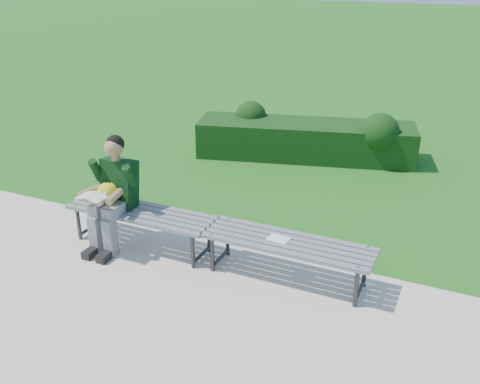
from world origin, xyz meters
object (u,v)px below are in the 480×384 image
at_px(bench_right, 287,246).
at_px(paper_sheet, 278,239).
at_px(seated_boy, 113,190).
at_px(hedge, 309,137).
at_px(bench_left, 141,215).

relative_size(bench_right, paper_sheet, 7.63).
bearing_deg(paper_sheet, seated_boy, -176.42).
height_order(bench_right, seated_boy, seated_boy).
relative_size(hedge, seated_boy, 2.84).
relative_size(hedge, paper_sheet, 15.84).
distance_m(hedge, bench_left, 3.90).
xyz_separation_m(bench_left, bench_right, (1.78, 0.03, 0.00)).
relative_size(bench_right, seated_boy, 1.37).
distance_m(bench_right, paper_sheet, 0.12).
bearing_deg(seated_boy, bench_right, 3.41).
bearing_deg(bench_left, bench_right, 0.96).
xyz_separation_m(hedge, bench_right, (0.99, -3.79, 0.07)).
height_order(seated_boy, paper_sheet, seated_boy).
height_order(bench_left, seated_boy, seated_boy).
distance_m(bench_left, bench_right, 1.78).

